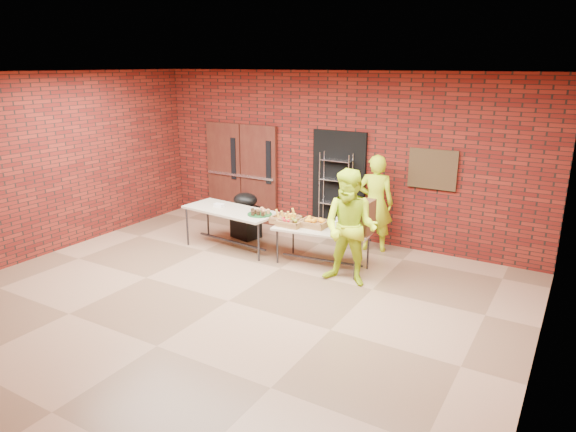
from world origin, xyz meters
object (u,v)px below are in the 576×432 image
Objects in this scene: wire_rack at (335,197)px; table_left at (231,213)px; volunteer_woman at (375,203)px; volunteer_man at (350,228)px; covered_grill at (246,215)px; coffee_dispenser at (359,216)px; table_right at (322,232)px.

table_left is at bearing -132.16° from wire_rack.
volunteer_man is at bearing 82.66° from volunteer_woman.
covered_grill is (-0.12, 0.63, -0.23)m from table_left.
coffee_dispenser is 2.67m from covered_grill.
volunteer_man reaches higher than wire_rack.
volunteer_woman is (0.45, 1.20, 0.28)m from table_right.
table_right is 1.31m from volunteer_woman.
table_right is 0.85m from volunteer_man.
volunteer_man is (0.08, -0.53, -0.04)m from coffee_dispenser.
covered_grill is (-1.98, 0.58, -0.16)m from table_right.
table_right is 3.06× the size of coffee_dispenser.
volunteer_woman is at bearing 33.85° from table_left.
wire_rack reaches higher than coffee_dispenser.
wire_rack is at bearing 41.70° from covered_grill.
table_right is at bearing -168.90° from coffee_dispenser.
table_left is 2.08× the size of covered_grill.
coffee_dispenser reaches higher than table_left.
volunteer_man is at bearing -2.62° from table_left.
wire_rack is at bearing 129.08° from coffee_dispenser.
wire_rack is 1.79m from covered_grill.
table_left is 1.06× the size of volunteer_woman.
wire_rack reaches higher than covered_grill.
covered_grill is at bearing 157.09° from table_right.
volunteer_man reaches higher than covered_grill.
table_right is 2.07m from covered_grill.
table_left is (-1.41, -1.47, -0.16)m from wire_rack.
table_left is 1.04× the size of volunteer_man.
covered_grill is at bearing 106.13° from table_left.
coffee_dispenser is 0.31× the size of volunteer_woman.
coffee_dispenser is 0.61× the size of covered_grill.
coffee_dispenser is (2.47, 0.17, 0.26)m from table_left.
volunteer_woman is 0.98× the size of volunteer_man.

